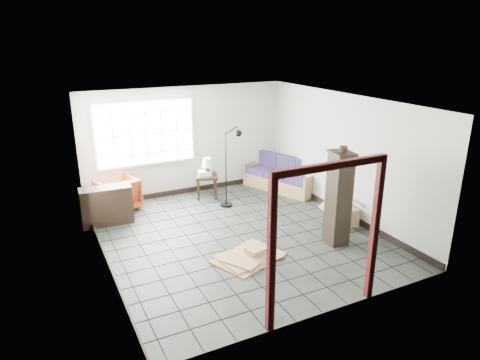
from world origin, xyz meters
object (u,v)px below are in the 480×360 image
armchair (117,193)px  side_table (207,179)px  tall_shelf (339,198)px  futon_sofa (282,177)px

armchair → side_table: bearing=156.4°
side_table → tall_shelf: tall_shelf is taller
armchair → tall_shelf: 4.81m
futon_sofa → tall_shelf: (-0.67, -2.99, 0.59)m
futon_sofa → tall_shelf: bearing=-125.1°
tall_shelf → futon_sofa: bearing=86.8°
side_table → futon_sofa: bearing=-8.9°
armchair → tall_shelf: (3.34, -3.42, 0.49)m
futon_sofa → side_table: size_ratio=3.11×
armchair → tall_shelf: bearing=114.4°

